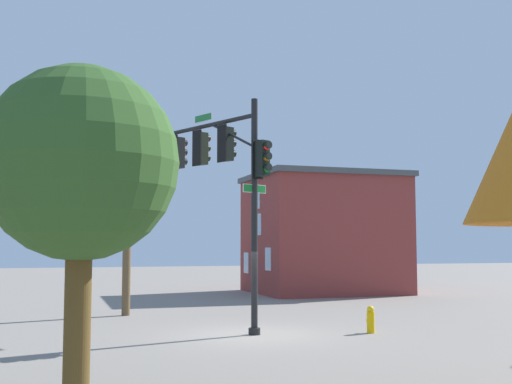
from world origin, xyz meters
name	(u,v)px	position (x,y,z in m)	size (l,w,h in m)	color
ground_plane	(254,335)	(0.00, 0.00, 0.00)	(120.00, 120.00, 0.00)	gray
signal_pole_assembly	(225,166)	(1.33, 0.59, 5.27)	(4.99, 2.47, 7.25)	black
utility_pole	(127,214)	(6.46, 3.15, 3.89)	(0.87, 1.68, 7.57)	brown
fire_hydrant	(371,320)	(-0.75, -3.52, 0.41)	(0.33, 0.24, 0.83)	#EDB309
tree_mid	(81,165)	(-7.82, 5.46, 4.02)	(3.23, 3.23, 5.67)	brown
brick_building	(323,233)	(14.81, -8.81, 3.37)	(7.24, 8.12, 6.72)	brown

